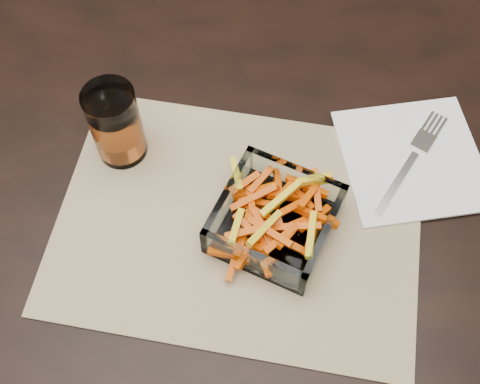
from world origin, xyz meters
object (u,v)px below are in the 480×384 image
dining_table (176,255)px  fork (412,159)px  tumbler (116,126)px  glass_bowl (275,221)px

dining_table → fork: bearing=22.4°
dining_table → tumbler: bearing=126.0°
tumbler → glass_bowl: bearing=-25.1°
dining_table → fork: 0.34m
glass_bowl → tumbler: tumbler is taller
glass_bowl → fork: glass_bowl is taller
dining_table → glass_bowl: size_ratio=9.33×
dining_table → tumbler: 0.20m
tumbler → fork: tumbler is taller
glass_bowl → tumbler: 0.23m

